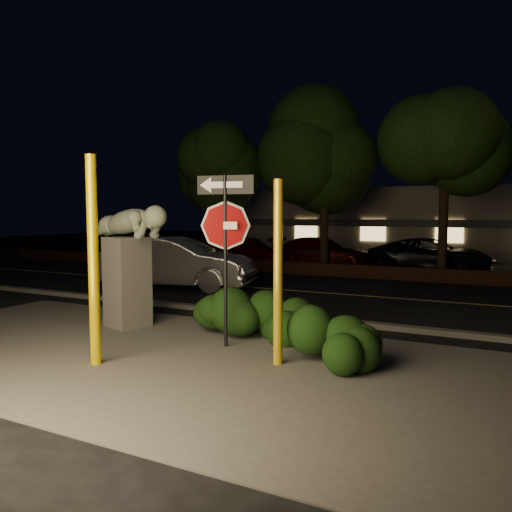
{
  "coord_description": "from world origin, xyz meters",
  "views": [
    {
      "loc": [
        4.85,
        -7.84,
        2.49
      ],
      "look_at": [
        0.04,
        1.57,
        1.6
      ],
      "focal_mm": 35.0,
      "sensor_mm": 36.0,
      "label": 1
    }
  ],
  "objects_px": {
    "parked_car_darkred": "(321,252)",
    "parked_car_red": "(247,250)",
    "parked_car_dark": "(431,255)",
    "sculpture": "(128,253)",
    "yellow_pole_left": "(93,261)",
    "silver_sedan": "(176,263)",
    "yellow_pole_right": "(278,273)",
    "signpost": "(225,226)"
  },
  "relations": [
    {
      "from": "parked_car_darkred",
      "to": "parked_car_red",
      "type": "bearing_deg",
      "value": 99.91
    },
    {
      "from": "parked_car_red",
      "to": "parked_car_dark",
      "type": "height_order",
      "value": "parked_car_red"
    },
    {
      "from": "parked_car_darkred",
      "to": "parked_car_dark",
      "type": "bearing_deg",
      "value": -88.07
    },
    {
      "from": "sculpture",
      "to": "parked_car_darkred",
      "type": "height_order",
      "value": "sculpture"
    },
    {
      "from": "sculpture",
      "to": "parked_car_dark",
      "type": "bearing_deg",
      "value": 89.19
    },
    {
      "from": "yellow_pole_left",
      "to": "parked_car_dark",
      "type": "height_order",
      "value": "yellow_pole_left"
    },
    {
      "from": "silver_sedan",
      "to": "parked_car_dark",
      "type": "relative_size",
      "value": 1.0
    },
    {
      "from": "yellow_pole_left",
      "to": "parked_car_darkred",
      "type": "relative_size",
      "value": 0.72
    },
    {
      "from": "yellow_pole_right",
      "to": "yellow_pole_left",
      "type": "bearing_deg",
      "value": -153.03
    },
    {
      "from": "signpost",
      "to": "parked_car_dark",
      "type": "relative_size",
      "value": 0.61
    },
    {
      "from": "parked_car_red",
      "to": "parked_car_dark",
      "type": "xyz_separation_m",
      "value": [
        8.35,
        1.31,
        -0.01
      ]
    },
    {
      "from": "yellow_pole_left",
      "to": "silver_sedan",
      "type": "height_order",
      "value": "yellow_pole_left"
    },
    {
      "from": "parked_car_red",
      "to": "silver_sedan",
      "type": "bearing_deg",
      "value": -165.24
    },
    {
      "from": "signpost",
      "to": "yellow_pole_left",
      "type": "bearing_deg",
      "value": -136.55
    },
    {
      "from": "yellow_pole_right",
      "to": "sculpture",
      "type": "xyz_separation_m",
      "value": [
        -4.07,
        1.03,
        0.12
      ]
    },
    {
      "from": "yellow_pole_right",
      "to": "parked_car_red",
      "type": "distance_m",
      "value": 16.24
    },
    {
      "from": "silver_sedan",
      "to": "parked_car_darkred",
      "type": "height_order",
      "value": "silver_sedan"
    },
    {
      "from": "sculpture",
      "to": "signpost",
      "type": "bearing_deg",
      "value": 6.29
    },
    {
      "from": "silver_sedan",
      "to": "yellow_pole_left",
      "type": "bearing_deg",
      "value": -165.41
    },
    {
      "from": "silver_sedan",
      "to": "yellow_pole_right",
      "type": "bearing_deg",
      "value": -146.13
    },
    {
      "from": "yellow_pole_right",
      "to": "silver_sedan",
      "type": "distance_m",
      "value": 9.13
    },
    {
      "from": "yellow_pole_left",
      "to": "yellow_pole_right",
      "type": "height_order",
      "value": "yellow_pole_left"
    },
    {
      "from": "sculpture",
      "to": "parked_car_red",
      "type": "xyz_separation_m",
      "value": [
        -3.99,
        13.05,
        -0.91
      ]
    },
    {
      "from": "signpost",
      "to": "parked_car_darkred",
      "type": "relative_size",
      "value": 0.66
    },
    {
      "from": "signpost",
      "to": "parked_car_darkred",
      "type": "bearing_deg",
      "value": 91.4
    },
    {
      "from": "parked_car_darkred",
      "to": "parked_car_dark",
      "type": "distance_m",
      "value": 4.87
    },
    {
      "from": "yellow_pole_left",
      "to": "yellow_pole_right",
      "type": "relative_size",
      "value": 1.13
    },
    {
      "from": "parked_car_red",
      "to": "parked_car_dark",
      "type": "relative_size",
      "value": 0.83
    },
    {
      "from": "yellow_pole_right",
      "to": "parked_car_red",
      "type": "bearing_deg",
      "value": 119.8
    },
    {
      "from": "yellow_pole_right",
      "to": "parked_car_red",
      "type": "xyz_separation_m",
      "value": [
        -8.06,
        14.08,
        -0.79
      ]
    },
    {
      "from": "parked_car_red",
      "to": "yellow_pole_right",
      "type": "bearing_deg",
      "value": -145.97
    },
    {
      "from": "yellow_pole_right",
      "to": "parked_car_dark",
      "type": "bearing_deg",
      "value": 88.92
    },
    {
      "from": "parked_car_red",
      "to": "parked_car_dark",
      "type": "bearing_deg",
      "value": -76.85
    },
    {
      "from": "yellow_pole_left",
      "to": "parked_car_darkred",
      "type": "bearing_deg",
      "value": 96.59
    },
    {
      "from": "yellow_pole_left",
      "to": "parked_car_dark",
      "type": "bearing_deg",
      "value": 79.95
    },
    {
      "from": "signpost",
      "to": "parked_car_dark",
      "type": "height_order",
      "value": "signpost"
    },
    {
      "from": "yellow_pole_left",
      "to": "parked_car_red",
      "type": "height_order",
      "value": "yellow_pole_left"
    },
    {
      "from": "parked_car_darkred",
      "to": "silver_sedan",
      "type": "bearing_deg",
      "value": 163.08
    },
    {
      "from": "sculpture",
      "to": "parked_car_dark",
      "type": "distance_m",
      "value": 15.03
    },
    {
      "from": "parked_car_red",
      "to": "sculpture",
      "type": "bearing_deg",
      "value": -158.76
    },
    {
      "from": "signpost",
      "to": "sculpture",
      "type": "bearing_deg",
      "value": 158.9
    },
    {
      "from": "yellow_pole_left",
      "to": "sculpture",
      "type": "distance_m",
      "value": 2.77
    }
  ]
}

